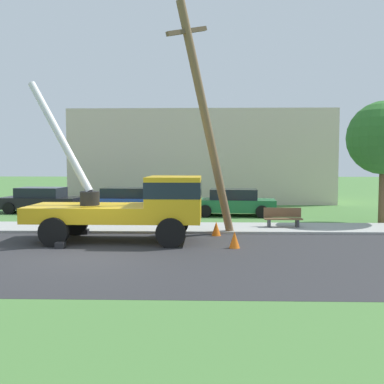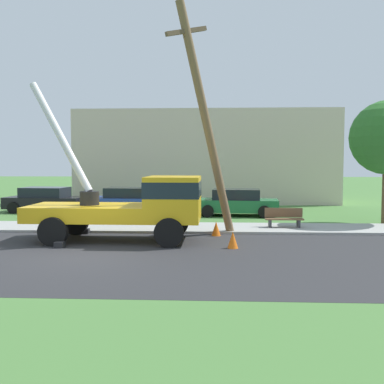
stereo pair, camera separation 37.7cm
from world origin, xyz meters
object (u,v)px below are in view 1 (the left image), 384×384
traffic_cone_ahead (234,240)px  roadside_tree_near (384,138)px  park_bench (283,218)px  parked_sedan_black (41,200)px  utility_truck (139,202)px  leaning_utility_pole (206,119)px  parked_sedan_green (234,202)px  parked_sedan_blue (126,200)px  traffic_cone_curbside (216,229)px

traffic_cone_ahead → roadside_tree_near: (7.30, 6.16, 3.68)m
park_bench → roadside_tree_near: 6.35m
parked_sedan_black → traffic_cone_ahead: bearing=-44.6°
utility_truck → leaning_utility_pole: size_ratio=0.77×
parked_sedan_black → parked_sedan_green: size_ratio=1.01×
traffic_cone_ahead → parked_sedan_green: size_ratio=0.12×
parked_sedan_blue → traffic_cone_curbside: bearing=-57.1°
parked_sedan_black → roadside_tree_near: bearing=-12.6°
traffic_cone_curbside → parked_sedan_black: parked_sedan_black is taller
parked_sedan_black → parked_sedan_green: bearing=-5.7°
leaning_utility_pole → traffic_cone_ahead: bearing=-67.8°
traffic_cone_ahead → parked_sedan_black: size_ratio=0.12×
traffic_cone_curbside → parked_sedan_green: bearing=80.5°
traffic_cone_ahead → parked_sedan_blue: (-5.43, 10.02, 0.43)m
traffic_cone_curbside → parked_sedan_blue: (-4.89, 7.55, 0.43)m
parked_sedan_black → park_bench: bearing=-24.8°
park_bench → roadside_tree_near: size_ratio=0.28×
traffic_cone_curbside → roadside_tree_near: (7.84, 3.70, 3.68)m
leaning_utility_pole → roadside_tree_near: size_ratio=1.54×
traffic_cone_curbside → parked_sedan_black: (-9.69, 7.63, 0.43)m
utility_truck → parked_sedan_blue: utility_truck is taller
leaning_utility_pole → parked_sedan_blue: (-4.47, 7.67, -3.77)m
parked_sedan_blue → roadside_tree_near: 13.69m
utility_truck → parked_sedan_green: bearing=63.1°
utility_truck → traffic_cone_curbside: utility_truck is taller
utility_truck → leaning_utility_pole: (2.43, 1.09, 3.08)m
parked_sedan_green → traffic_cone_curbside: bearing=-99.5°
utility_truck → traffic_cone_ahead: 3.78m
traffic_cone_ahead → traffic_cone_curbside: bearing=102.4°
traffic_cone_curbside → parked_sedan_green: (1.10, 6.54, 0.43)m
parked_sedan_black → parked_sedan_green: (10.79, -1.08, 0.00)m
leaning_utility_pole → park_bench: 5.55m
parked_sedan_black → parked_sedan_green: 10.85m
parked_sedan_blue → parked_sedan_green: bearing=-9.6°
utility_truck → traffic_cone_curbside: bearing=23.0°
parked_sedan_black → parked_sedan_blue: size_ratio=1.01×
parked_sedan_blue → park_bench: bearing=-36.5°
roadside_tree_near → park_bench: bearing=-159.1°
utility_truck → park_bench: 6.55m
utility_truck → parked_sedan_green: size_ratio=1.50×
traffic_cone_curbside → parked_sedan_blue: parked_sedan_blue is taller
leaning_utility_pole → parked_sedan_black: leaning_utility_pole is taller
utility_truck → leaning_utility_pole: bearing=24.2°
leaning_utility_pole → roadside_tree_near: (8.26, 3.82, -0.53)m
traffic_cone_ahead → parked_sedan_blue: parked_sedan_blue is taller
leaning_utility_pole → parked_sedan_black: (-9.28, 7.74, -3.77)m
traffic_cone_curbside → parked_sedan_black: bearing=141.8°
roadside_tree_near → utility_truck: bearing=-155.3°
utility_truck → traffic_cone_curbside: size_ratio=12.07×
traffic_cone_ahead → parked_sedan_blue: 11.40m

